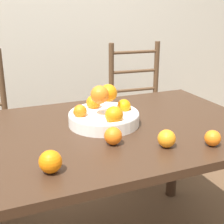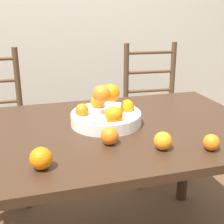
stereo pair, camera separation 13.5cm
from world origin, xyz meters
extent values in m
cube|color=beige|center=(0.00, 1.53, 1.30)|extent=(8.00, 0.06, 2.60)
cube|color=#382316|center=(0.00, 0.00, 0.72)|extent=(1.54, 0.91, 0.03)
cylinder|color=#382316|center=(0.69, 0.38, 0.35)|extent=(0.07, 0.07, 0.71)
cylinder|color=white|center=(0.06, 0.05, 0.77)|extent=(0.33, 0.33, 0.05)
torus|color=white|center=(0.06, 0.05, 0.79)|extent=(0.33, 0.33, 0.02)
sphere|color=orange|center=(0.17, 0.06, 0.81)|extent=(0.06, 0.06, 0.06)
sphere|color=orange|center=(0.05, 0.16, 0.82)|extent=(0.07, 0.07, 0.07)
sphere|color=orange|center=(-0.04, 0.06, 0.81)|extent=(0.06, 0.06, 0.06)
sphere|color=orange|center=(0.07, -0.06, 0.82)|extent=(0.08, 0.08, 0.08)
sphere|color=orange|center=(0.09, 0.06, 0.89)|extent=(0.08, 0.08, 0.08)
sphere|color=orange|center=(0.04, 0.04, 0.89)|extent=(0.08, 0.08, 0.08)
sphere|color=orange|center=(0.02, -0.18, 0.78)|extent=(0.07, 0.07, 0.07)
sphere|color=orange|center=(-0.26, -0.30, 0.78)|extent=(0.08, 0.08, 0.08)
sphere|color=orange|center=(0.20, -0.28, 0.78)|extent=(0.07, 0.07, 0.07)
sphere|color=orange|center=(0.38, -0.34, 0.77)|extent=(0.06, 0.06, 0.06)
cylinder|color=#513823|center=(-0.33, 0.57, 0.24)|extent=(0.04, 0.04, 0.47)
cylinder|color=#513823|center=(-0.33, 0.93, 0.50)|extent=(0.04, 0.04, 1.01)
cylinder|color=#513823|center=(0.44, 0.59, 0.24)|extent=(0.04, 0.04, 0.47)
cylinder|color=#513823|center=(0.82, 0.56, 0.24)|extent=(0.04, 0.04, 0.47)
cylinder|color=#513823|center=(0.47, 0.95, 0.50)|extent=(0.04, 0.04, 1.01)
cylinder|color=#513823|center=(0.85, 0.92, 0.50)|extent=(0.04, 0.04, 1.01)
cube|color=#513823|center=(0.65, 0.75, 0.49)|extent=(0.45, 0.43, 0.04)
cylinder|color=#513823|center=(0.66, 0.93, 0.63)|extent=(0.38, 0.05, 0.02)
cylinder|color=#513823|center=(0.66, 0.93, 0.78)|extent=(0.38, 0.05, 0.02)
cylinder|color=#513823|center=(0.66, 0.93, 0.93)|extent=(0.38, 0.05, 0.02)
camera|label=1|loc=(-0.42, -1.23, 1.26)|focal=50.00mm
camera|label=2|loc=(-0.29, -1.27, 1.26)|focal=50.00mm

